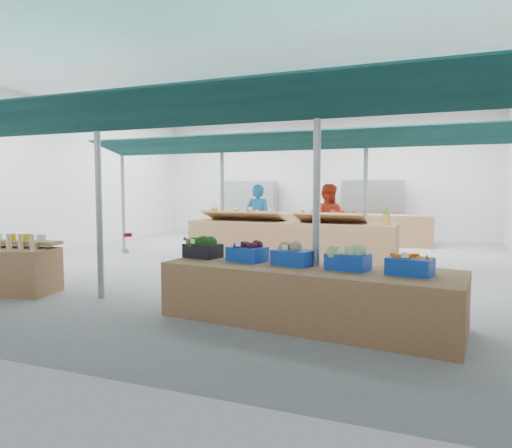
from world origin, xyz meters
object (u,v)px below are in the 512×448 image
(bottle_shelf, at_px, (7,268))
(veg_counter, at_px, (308,294))
(crate_stack, at_px, (328,297))
(vendor_right, at_px, (327,222))
(vendor_left, at_px, (258,220))
(fruit_counter, at_px, (290,244))

(bottle_shelf, relative_size, veg_counter, 0.47)
(crate_stack, distance_m, vendor_right, 5.09)
(veg_counter, relative_size, crate_stack, 6.81)
(bottle_shelf, height_order, vendor_left, vendor_left)
(crate_stack, relative_size, vendor_right, 0.30)
(bottle_shelf, distance_m, vendor_right, 6.90)
(bottle_shelf, xyz_separation_m, vendor_left, (2.47, 5.40, 0.52))
(fruit_counter, height_order, vendor_left, vendor_left)
(bottle_shelf, bearing_deg, crate_stack, -6.17)
(bottle_shelf, xyz_separation_m, fruit_counter, (3.67, 4.30, 0.08))
(crate_stack, height_order, vendor_right, vendor_right)
(vendor_left, bearing_deg, bottle_shelf, 66.07)
(fruit_counter, height_order, crate_stack, fruit_counter)
(veg_counter, bearing_deg, crate_stack, 63.63)
(bottle_shelf, relative_size, vendor_left, 0.97)
(vendor_left, relative_size, vendor_right, 1.00)
(veg_counter, distance_m, crate_stack, 0.38)
(bottle_shelf, height_order, fruit_counter, bottle_shelf)
(bottle_shelf, distance_m, fruit_counter, 5.65)
(veg_counter, bearing_deg, vendor_left, 123.50)
(crate_stack, xyz_separation_m, vendor_left, (-2.90, 4.92, 0.65))
(fruit_counter, relative_size, crate_stack, 8.32)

